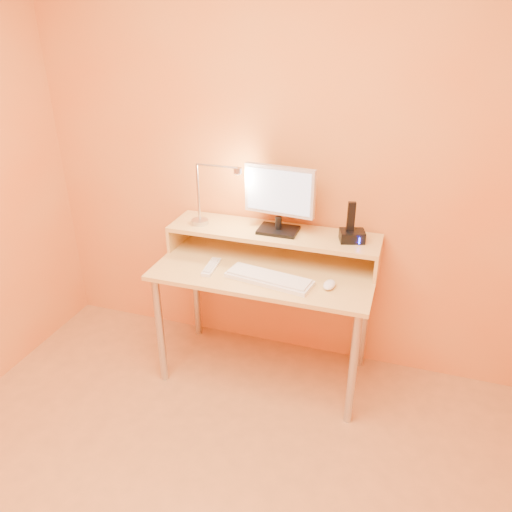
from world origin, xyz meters
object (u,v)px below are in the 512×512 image
(monitor_panel, at_px, (280,191))
(lamp_base, at_px, (200,222))
(mouse, at_px, (329,285))
(remote_control, at_px, (211,267))
(keyboard, at_px, (269,279))
(phone_dock, at_px, (352,236))

(monitor_panel, bearing_deg, lamp_base, -169.18)
(mouse, xyz_separation_m, remote_control, (-0.66, 0.01, -0.01))
(keyboard, distance_m, remote_control, 0.34)
(mouse, bearing_deg, lamp_base, 170.86)
(lamp_base, distance_m, phone_dock, 0.88)
(monitor_panel, distance_m, lamp_base, 0.52)
(lamp_base, relative_size, phone_dock, 0.77)
(monitor_panel, relative_size, lamp_base, 3.98)
(lamp_base, relative_size, remote_control, 0.50)
(lamp_base, xyz_separation_m, keyboard, (0.50, -0.25, -0.16))
(lamp_base, xyz_separation_m, remote_control, (0.16, -0.22, -0.16))
(monitor_panel, relative_size, phone_dock, 3.06)
(phone_dock, bearing_deg, lamp_base, 165.36)
(monitor_panel, height_order, keyboard, monitor_panel)
(mouse, bearing_deg, monitor_panel, 148.90)
(phone_dock, distance_m, remote_control, 0.78)
(lamp_base, height_order, remote_control, lamp_base)
(keyboard, height_order, mouse, mouse)
(remote_control, bearing_deg, keyboard, -10.22)
(monitor_panel, distance_m, phone_dock, 0.46)
(keyboard, relative_size, mouse, 4.50)
(lamp_base, xyz_separation_m, mouse, (0.81, -0.23, -0.16))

